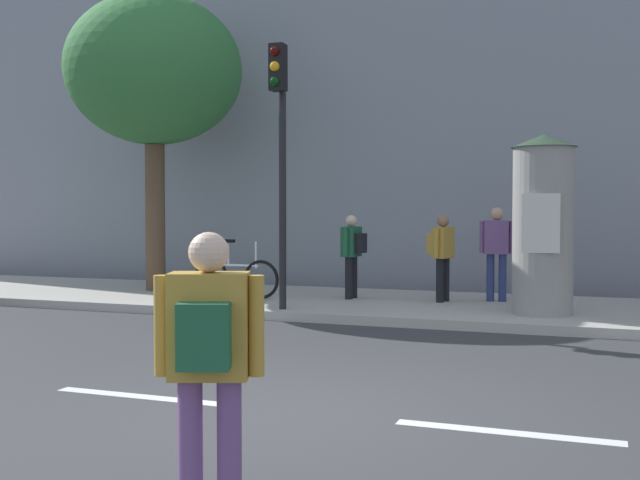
{
  "coord_description": "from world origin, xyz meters",
  "views": [
    {
      "loc": [
        2.36,
        -6.14,
        1.78
      ],
      "look_at": [
        -0.61,
        2.0,
        1.44
      ],
      "focal_mm": 42.49,
      "sensor_mm": 36.0,
      "label": 1
    }
  ],
  "objects": [
    {
      "name": "ground_plane",
      "position": [
        0.0,
        0.0,
        0.0
      ],
      "size": [
        80.0,
        80.0,
        0.0
      ],
      "primitive_type": "plane",
      "color": "#38383A"
    },
    {
      "name": "sidewalk_curb",
      "position": [
        0.0,
        7.0,
        0.07
      ],
      "size": [
        36.0,
        4.0,
        0.15
      ],
      "primitive_type": "cube",
      "color": "#B2ADA3",
      "rests_on": "ground_plane"
    },
    {
      "name": "lane_markings",
      "position": [
        -0.0,
        0.0,
        0.0
      ],
      "size": [
        25.8,
        0.16,
        0.01
      ],
      "color": "silver",
      "rests_on": "ground_plane"
    },
    {
      "name": "building_backdrop",
      "position": [
        0.0,
        12.0,
        5.76
      ],
      "size": [
        36.0,
        5.0,
        11.52
      ],
      "primitive_type": "cube",
      "color": "gray",
      "rests_on": "ground_plane"
    },
    {
      "name": "traffic_light",
      "position": [
        -2.49,
        5.24,
        3.05
      ],
      "size": [
        0.24,
        0.45,
        4.31
      ],
      "color": "black",
      "rests_on": "sidewalk_curb"
    },
    {
      "name": "poster_column",
      "position": [
        1.58,
        6.19,
        1.58
      ],
      "size": [
        1.03,
        1.03,
        2.81
      ],
      "color": "gray",
      "rests_on": "sidewalk_curb"
    },
    {
      "name": "street_tree",
      "position": [
        -6.07,
        7.18,
        4.59
      ],
      "size": [
        3.55,
        3.55,
        5.98
      ],
      "color": "brown",
      "rests_on": "sidewalk_curb"
    },
    {
      "name": "pedestrian_with_bag",
      "position": [
        0.34,
        -2.42,
        0.99
      ],
      "size": [
        0.59,
        0.48,
        1.66
      ],
      "color": "#724C84",
      "rests_on": "ground_plane"
    },
    {
      "name": "pedestrian_tallest",
      "position": [
        -1.86,
        7.17,
        1.07
      ],
      "size": [
        0.41,
        0.65,
        1.54
      ],
      "color": "black",
      "rests_on": "sidewalk_curb"
    },
    {
      "name": "pedestrian_with_backpack",
      "position": [
        0.7,
        7.63,
        1.14
      ],
      "size": [
        0.6,
        0.27,
        1.68
      ],
      "color": "navy",
      "rests_on": "sidewalk_curb"
    },
    {
      "name": "pedestrian_in_light_jacket",
      "position": [
        -0.21,
        7.27,
        1.07
      ],
      "size": [
        0.46,
        0.61,
        1.55
      ],
      "color": "black",
      "rests_on": "sidewalk_curb"
    },
    {
      "name": "bicycle_leaning",
      "position": [
        -3.94,
        6.54,
        0.54
      ],
      "size": [
        1.77,
        0.12,
        1.09
      ],
      "color": "black",
      "rests_on": "sidewalk_curb"
    }
  ]
}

